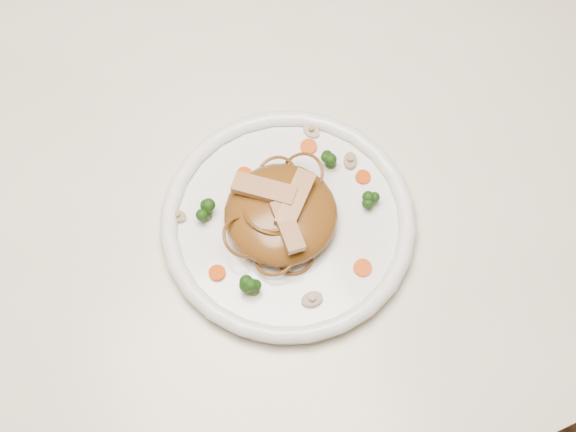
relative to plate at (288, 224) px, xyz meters
name	(u,v)px	position (x,y,z in m)	size (l,w,h in m)	color
ground	(248,359)	(-0.06, 0.07, -0.76)	(4.00, 4.00, 0.00)	brown
table	(225,229)	(-0.06, 0.07, -0.11)	(1.20, 0.80, 0.75)	white
plate	(288,224)	(0.00, 0.00, 0.00)	(0.29, 0.29, 0.02)	white
noodle_mound	(281,214)	(-0.01, 0.00, 0.03)	(0.13, 0.13, 0.04)	brown
chicken_a	(295,199)	(0.01, 0.00, 0.05)	(0.07, 0.02, 0.01)	tan
chicken_b	(264,189)	(-0.02, 0.03, 0.05)	(0.07, 0.02, 0.01)	tan
chicken_c	(288,226)	(-0.01, -0.02, 0.05)	(0.06, 0.02, 0.01)	tan
broccoli_0	(331,158)	(0.08, 0.05, 0.02)	(0.02, 0.02, 0.03)	#1E450E
broccoli_1	(205,211)	(-0.08, 0.04, 0.02)	(0.03, 0.03, 0.03)	#1E450E
broccoli_2	(253,285)	(-0.07, -0.06, 0.02)	(0.03, 0.03, 0.03)	#1E450E
broccoli_3	(369,198)	(0.09, -0.02, 0.02)	(0.02, 0.02, 0.03)	#1E450E
carrot_0	(309,147)	(0.06, 0.08, 0.01)	(0.02, 0.02, 0.01)	#D25407
carrot_1	(217,273)	(-0.10, -0.03, 0.01)	(0.02, 0.02, 0.01)	#D25407
carrot_2	(363,177)	(0.10, 0.02, 0.01)	(0.02, 0.02, 0.01)	#D25407
carrot_3	(244,174)	(-0.02, 0.08, 0.01)	(0.02, 0.02, 0.01)	#D25407
carrot_4	(363,268)	(0.05, -0.09, 0.01)	(0.02, 0.02, 0.01)	#D25407
mushroom_0	(312,299)	(-0.01, -0.10, 0.01)	(0.02, 0.02, 0.01)	gray
mushroom_1	(350,161)	(0.10, 0.04, 0.01)	(0.02, 0.02, 0.01)	gray
mushroom_2	(177,216)	(-0.11, 0.06, 0.01)	(0.02, 0.02, 0.01)	gray
mushroom_3	(311,131)	(0.07, 0.10, 0.01)	(0.02, 0.02, 0.01)	gray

